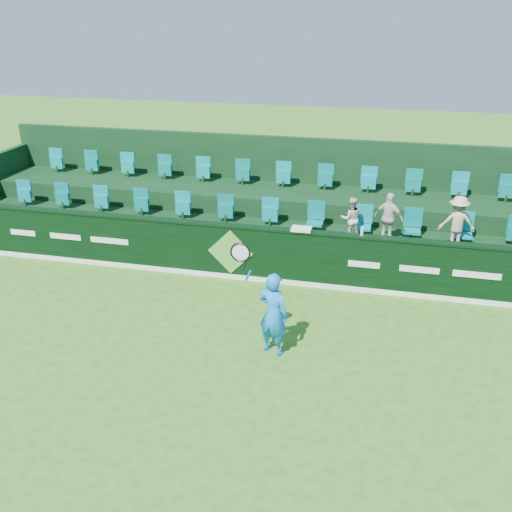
% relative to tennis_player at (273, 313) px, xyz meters
% --- Properties ---
extents(ground, '(60.00, 60.00, 0.00)m').
position_rel_tennis_player_xyz_m(ground, '(-1.60, -1.03, -0.84)').
color(ground, '#2F6417').
rests_on(ground, ground).
extents(sponsor_hoarding, '(16.00, 0.25, 1.35)m').
position_rel_tennis_player_xyz_m(sponsor_hoarding, '(-1.60, 2.96, -0.16)').
color(sponsor_hoarding, black).
rests_on(sponsor_hoarding, ground).
extents(stand_tier_front, '(16.00, 2.00, 0.80)m').
position_rel_tennis_player_xyz_m(stand_tier_front, '(-1.60, 4.07, -0.44)').
color(stand_tier_front, black).
rests_on(stand_tier_front, ground).
extents(stand_tier_back, '(16.00, 1.80, 1.30)m').
position_rel_tennis_player_xyz_m(stand_tier_back, '(-1.60, 5.97, -0.19)').
color(stand_tier_back, black).
rests_on(stand_tier_back, ground).
extents(stand_rear, '(16.00, 4.10, 2.60)m').
position_rel_tennis_player_xyz_m(stand_rear, '(-1.60, 6.41, 0.38)').
color(stand_rear, black).
rests_on(stand_rear, ground).
extents(seat_row_front, '(13.50, 0.50, 0.60)m').
position_rel_tennis_player_xyz_m(seat_row_front, '(-1.60, 4.47, 0.26)').
color(seat_row_front, '#07818A').
rests_on(seat_row_front, stand_tier_front).
extents(seat_row_back, '(13.50, 0.50, 0.60)m').
position_rel_tennis_player_xyz_m(seat_row_back, '(-1.60, 6.27, 0.76)').
color(seat_row_back, '#07818A').
rests_on(seat_row_back, stand_tier_back).
extents(tennis_player, '(1.19, 0.58, 2.28)m').
position_rel_tennis_player_xyz_m(tennis_player, '(0.00, 0.00, 0.00)').
color(tennis_player, '#0D75E7').
rests_on(tennis_player, ground).
extents(spectator_left, '(0.60, 0.53, 1.05)m').
position_rel_tennis_player_xyz_m(spectator_left, '(1.07, 4.09, 0.49)').
color(spectator_left, beige).
rests_on(spectator_left, stand_tier_front).
extents(spectator_middle, '(0.77, 0.53, 1.22)m').
position_rel_tennis_player_xyz_m(spectator_middle, '(1.95, 4.09, 0.57)').
color(spectator_middle, beige).
rests_on(spectator_middle, stand_tier_front).
extents(spectator_right, '(0.83, 0.50, 1.26)m').
position_rel_tennis_player_xyz_m(spectator_right, '(3.49, 4.09, 0.59)').
color(spectator_right, tan).
rests_on(spectator_right, stand_tier_front).
extents(towel, '(0.45, 0.29, 0.07)m').
position_rel_tennis_player_xyz_m(towel, '(0.04, 2.97, 0.55)').
color(towel, white).
rests_on(towel, sponsor_hoarding).
extents(drinks_bottle, '(0.07, 0.07, 0.21)m').
position_rel_tennis_player_xyz_m(drinks_bottle, '(1.39, 2.97, 0.62)').
color(drinks_bottle, silver).
rests_on(drinks_bottle, sponsor_hoarding).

